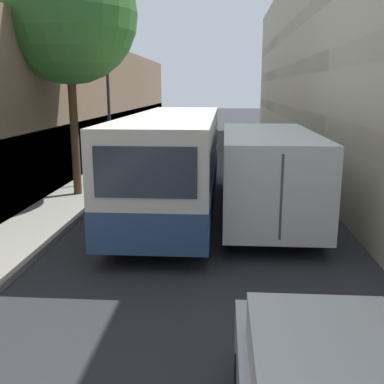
# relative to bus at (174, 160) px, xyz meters

# --- Properties ---
(ground_plane) EXTENTS (150.00, 150.00, 0.00)m
(ground_plane) POSITION_rel_bus_xyz_m (0.87, 0.10, -1.59)
(ground_plane) COLOR #2B2B30
(sidewalk_left) EXTENTS (1.90, 60.00, 0.14)m
(sidewalk_left) POSITION_rel_bus_xyz_m (-3.57, 0.10, -1.52)
(sidewalk_left) COLOR gray
(sidewalk_left) RESTS_ON ground_plane
(bus) EXTENTS (2.54, 10.52, 2.99)m
(bus) POSITION_rel_bus_xyz_m (0.00, 0.00, 0.00)
(bus) COLOR silver
(bus) RESTS_ON ground_plane
(box_truck) EXTENTS (2.45, 8.56, 2.60)m
(box_truck) POSITION_rel_bus_xyz_m (2.76, -0.36, -0.15)
(box_truck) COLOR silver
(box_truck) RESTS_ON ground_plane
(street_lamp) EXTENTS (0.36, 0.80, 7.17)m
(street_lamp) POSITION_rel_bus_xyz_m (-2.87, 3.37, 3.49)
(street_lamp) COLOR #38383D
(street_lamp) RESTS_ON sidewalk_left
(street_tree_left) EXTENTS (4.53, 4.53, 8.25)m
(street_tree_left) POSITION_rel_bus_xyz_m (-3.57, 1.30, 4.53)
(street_tree_left) COLOR #4C3823
(street_tree_left) RESTS_ON sidewalk_left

